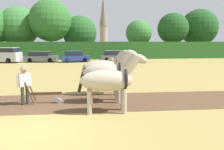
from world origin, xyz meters
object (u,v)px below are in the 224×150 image
Objects in this scene: parked_car_center_left at (75,57)px; parked_car_center at (114,56)px; tree_center at (80,33)px; draft_horse_lead_left at (110,80)px; tree_far_right at (199,28)px; draft_horse_lead_right at (107,72)px; tree_center_left at (50,21)px; tree_center_right at (139,33)px; farmer_beside_team at (112,70)px; tree_left at (19,27)px; tree_right at (173,28)px; church_spire at (104,22)px; draft_horse_trail_left at (105,69)px; plow at (49,96)px; farmer_at_plow at (24,83)px; parked_van at (0,55)px; parked_car_left at (41,57)px.

parked_car_center_left is 5.61m from parked_car_center.
tree_center is 33.37m from draft_horse_lead_left.
tree_far_right reaches higher than draft_horse_lead_right.
tree_center_left is at bearing 140.15° from parked_car_center.
tree_center_right is at bearing -170.89° from tree_far_right.
tree_center_left is at bearing -155.56° from tree_center.
draft_horse_lead_left is at bearing -67.77° from farmer_beside_team.
tree_right is (28.01, -1.79, -0.18)m from tree_left.
parked_car_center_left is (4.27, -8.42, -5.63)m from tree_center_left.
church_spire reaches higher than draft_horse_trail_left.
tree_right is 4.84× the size of plow.
tree_far_right is at bearing 18.59° from tree_right.
tree_left is 33.12m from farmer_at_plow.
tree_far_right is 37.91m from draft_horse_trail_left.
plow is 0.30× the size of parked_van.
tree_center_right is (10.78, -1.65, -0.04)m from tree_center.
tree_center_right is 30.05m from draft_horse_trail_left.
tree_center is 28.82m from church_spire.
draft_horse_trail_left is at bearing -76.90° from tree_center_left.
tree_center_left is 2.45× the size of parked_car_center_left.
draft_horse_trail_left is 0.63× the size of parked_car_left.
tree_center_right is at bearing -82.80° from church_spire.
tree_left is 5.32× the size of farmer_at_plow.
tree_center is 2.79× the size of draft_horse_lead_right.
church_spire is (-10.21, 29.30, 3.63)m from tree_right.
tree_far_right reaches higher than tree_center.
parked_car_center_left is 0.97× the size of parked_car_center.
tree_far_right is (12.90, 2.07, 1.19)m from tree_center_right.
plow is (-11.90, -29.89, -4.09)m from tree_center_right.
tree_far_right is 2.05× the size of parked_car_left.
parked_car_left is at bearing 178.96° from parked_car_center.
tree_center is at bearing 95.18° from draft_horse_trail_left.
church_spire reaches higher than draft_horse_lead_right.
tree_left is 1.18× the size of tree_center.
tree_center_left is at bearing 105.26° from draft_horse_trail_left.
tree_center is 4.20× the size of farmer_beside_team.
tree_center is 15.11m from parked_van.
parked_car_center is at bearing 112.03° from farmer_beside_team.
draft_horse_trail_left reaches higher than plow.
church_spire is 39.83m from parked_car_center_left.
tree_center is at bearing 68.93° from parked_car_left.
tree_left reaches higher than draft_horse_trail_left.
tree_center_left is 27.63m from farmer_beside_team.
plow is (-8.21, -59.11, -8.60)m from church_spire.
draft_horse_lead_right is (12.24, -31.70, -4.09)m from tree_left.
church_spire is at bearing 57.09° from tree_left.
tree_left is 28.07m from tree_right.
parked_car_center is (-18.71, -10.65, -4.85)m from tree_far_right.
draft_horse_lead_right is at bearing -70.79° from farmer_beside_team.
tree_center_right is at bearing 102.90° from farmer_beside_team.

